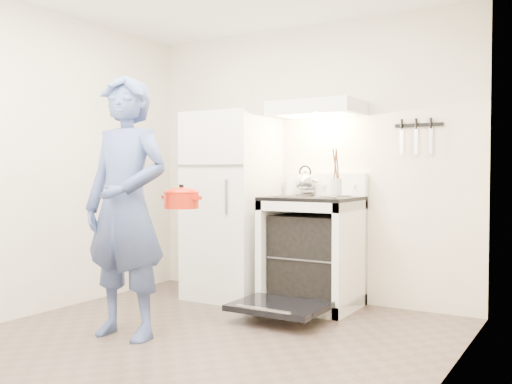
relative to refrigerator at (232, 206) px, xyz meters
The scene contains 15 objects.
floor 1.78m from the refrigerator, 68.20° to the right, with size 3.60×3.60×0.00m, color brown.
back_wall 0.79m from the refrigerator, 31.11° to the left, with size 3.20×0.02×2.50m, color #EDE2C8.
refrigerator is the anchor object (origin of this frame).
stove_body 0.90m from the refrigerator, ahead, with size 0.76×0.65×0.92m, color white.
cooktop 0.81m from the refrigerator, ahead, with size 0.76×0.65×0.03m, color black.
backsplash 0.89m from the refrigerator, 20.94° to the left, with size 0.76×0.07×0.20m, color white.
oven_door 1.23m from the refrigerator, 35.13° to the right, with size 0.70×0.54×0.04m, color black.
oven_rack 0.91m from the refrigerator, ahead, with size 0.60×0.52×0.01m, color slate.
range_hood 1.19m from the refrigerator, ahead, with size 0.76×0.50×0.12m, color white.
knife_strip 1.81m from the refrigerator, 11.61° to the left, with size 0.40×0.02×0.03m, color black.
pizza_stone 0.87m from the refrigerator, ahead, with size 0.36×0.36×0.02m, color #96714C.
tea_kettle 0.72m from the refrigerator, 17.49° to the left, with size 0.22×0.18×0.27m, color #B9B8BD, non-canonical shape.
utensil_jar 1.12m from the refrigerator, ahead, with size 0.09×0.09×0.13m, color silver.
person 1.46m from the refrigerator, 87.30° to the right, with size 0.67×0.44×1.83m, color navy.
dutch_oven 1.23m from the refrigerator, 73.81° to the right, with size 0.32×0.25×0.22m, color red, non-canonical shape.
Camera 1 is at (2.31, -2.96, 1.16)m, focal length 40.00 mm.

